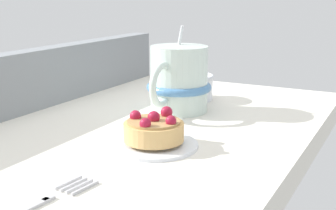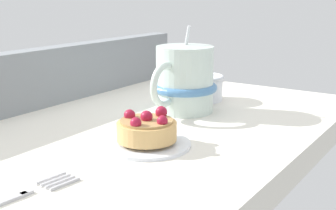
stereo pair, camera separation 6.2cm
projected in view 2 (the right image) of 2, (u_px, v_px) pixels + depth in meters
The scene contains 6 objects.
ground_plane at pixel (127, 145), 60.98cm from camera, with size 75.92×43.85×3.69cm, color silver.
window_rail_back at pixel (23, 81), 70.26cm from camera, with size 74.40×3.54×9.21cm, color gray.
dessert_plate at pixel (147, 143), 54.72cm from camera, with size 10.60×10.60×0.82cm.
raspberry_tart at pixel (147, 129), 54.30cm from camera, with size 7.17×7.17×3.63cm.
coffee_mug at pixel (184, 80), 69.31cm from camera, with size 13.66×9.98×12.99cm.
sugar_bowl at pixel (202, 87), 77.34cm from camera, with size 7.51×7.51×4.28cm.
Camera 2 is at (-45.06, -36.70, 18.14)cm, focal length 48.87 mm.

